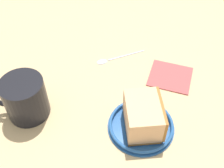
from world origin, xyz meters
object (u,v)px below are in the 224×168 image
at_px(cake_slice, 144,116).
at_px(folded_napkin, 170,76).
at_px(small_plate, 141,125).
at_px(tea_mug, 25,98).
at_px(teaspoon, 112,59).

xyz_separation_m(cake_slice, folded_napkin, (-0.11, -0.14, -0.04)).
height_order(small_plate, tea_mug, tea_mug).
bearing_deg(tea_mug, small_plate, 161.11).
distance_m(tea_mug, folded_napkin, 0.36).
bearing_deg(cake_slice, tea_mug, -18.73).
xyz_separation_m(teaspoon, folded_napkin, (-0.14, 0.09, -0.00)).
relative_size(tea_mug, teaspoon, 0.87).
bearing_deg(cake_slice, folded_napkin, -127.60).
distance_m(small_plate, teaspoon, 0.23).
bearing_deg(teaspoon, small_plate, 97.13).
xyz_separation_m(tea_mug, teaspoon, (-0.21, -0.14, -0.05)).
relative_size(cake_slice, tea_mug, 0.86).
height_order(tea_mug, folded_napkin, tea_mug).
bearing_deg(teaspoon, tea_mug, 33.88).
height_order(cake_slice, folded_napkin, cake_slice).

